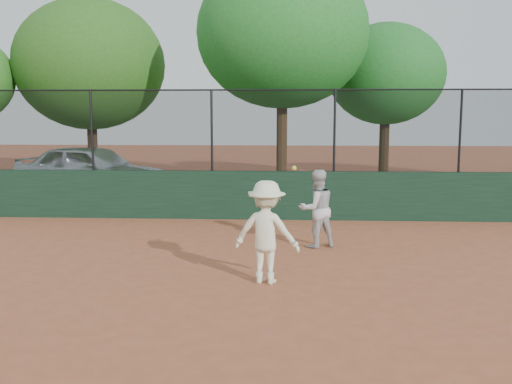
# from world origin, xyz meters

# --- Properties ---
(ground) EXTENTS (80.00, 80.00, 0.00)m
(ground) POSITION_xyz_m (0.00, 0.00, 0.00)
(ground) COLOR #A75636
(ground) RESTS_ON ground
(back_wall) EXTENTS (26.00, 0.20, 1.20)m
(back_wall) POSITION_xyz_m (0.00, 6.00, 0.60)
(back_wall) COLOR #173320
(back_wall) RESTS_ON ground
(grass_strip) EXTENTS (36.00, 12.00, 0.01)m
(grass_strip) POSITION_xyz_m (0.00, 12.00, 0.00)
(grass_strip) COLOR #2E5119
(grass_strip) RESTS_ON ground
(parked_car) EXTENTS (5.27, 3.21, 1.68)m
(parked_car) POSITION_xyz_m (-4.78, 9.55, 0.84)
(parked_car) COLOR silver
(parked_car) RESTS_ON ground
(player_second) EXTENTS (0.92, 0.83, 1.53)m
(player_second) POSITION_xyz_m (1.94, 3.05, 0.76)
(player_second) COLOR silver
(player_second) RESTS_ON ground
(player_main) EXTENTS (1.14, 0.83, 1.84)m
(player_main) POSITION_xyz_m (1.05, 0.61, 0.80)
(player_main) COLOR white
(player_main) RESTS_ON ground
(fence_assembly) EXTENTS (26.00, 0.06, 2.00)m
(fence_assembly) POSITION_xyz_m (-0.03, 6.00, 2.24)
(fence_assembly) COLOR black
(fence_assembly) RESTS_ON back_wall
(tree_1) EXTENTS (5.51, 5.01, 6.79)m
(tree_1) POSITION_xyz_m (-5.91, 12.95, 4.40)
(tree_1) COLOR #402716
(tree_1) RESTS_ON ground
(tree_2) EXTENTS (5.47, 4.97, 7.49)m
(tree_2) POSITION_xyz_m (1.18, 10.52, 5.12)
(tree_2) COLOR #4D321B
(tree_2) RESTS_ON ground
(tree_3) EXTENTS (4.18, 3.80, 5.83)m
(tree_3) POSITION_xyz_m (4.87, 13.02, 4.01)
(tree_3) COLOR #372312
(tree_3) RESTS_ON ground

